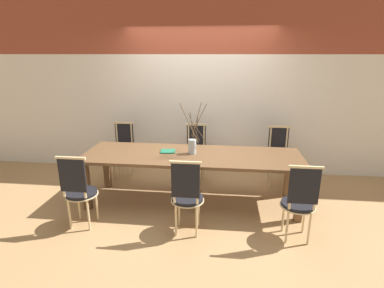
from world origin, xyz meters
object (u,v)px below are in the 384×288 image
(chair_near_center, at_px, (300,200))
(vase_centerpiece, at_px, (192,145))
(dining_table, at_px, (192,160))
(chair_far_center, at_px, (278,154))
(book_stack, at_px, (168,151))

(chair_near_center, height_order, vase_centerpiece, vase_centerpiece)
(dining_table, bearing_deg, chair_far_center, 31.19)
(chair_near_center, xyz_separation_m, book_stack, (-1.64, 0.87, 0.23))
(book_stack, bearing_deg, dining_table, -11.97)
(vase_centerpiece, distance_m, book_stack, 0.38)
(vase_centerpiece, bearing_deg, chair_far_center, 30.17)
(chair_far_center, relative_size, vase_centerpiece, 1.31)
(dining_table, distance_m, vase_centerpiece, 0.21)
(dining_table, xyz_separation_m, chair_near_center, (1.29, -0.79, -0.14))
(chair_far_center, bearing_deg, dining_table, 31.19)
(dining_table, distance_m, book_stack, 0.37)
(chair_near_center, distance_m, chair_far_center, 1.59)
(vase_centerpiece, bearing_deg, chair_near_center, -32.72)
(dining_table, bearing_deg, chair_near_center, -31.66)
(chair_near_center, height_order, book_stack, chair_near_center)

